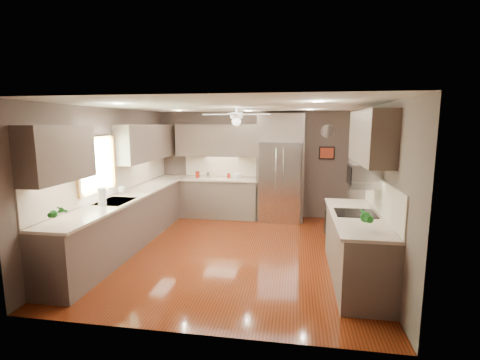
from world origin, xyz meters
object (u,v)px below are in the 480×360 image
(canister_b, at_px, (208,175))
(microwave, at_px, (364,175))
(soap_bottle, at_px, (123,189))
(canister_c, at_px, (214,174))
(bowl, at_px, (237,177))
(canister_d, at_px, (229,176))
(potted_plant_right, at_px, (365,216))
(paper_towel, at_px, (102,197))
(stool, at_px, (336,224))
(canister_a, at_px, (197,174))
(refrigerator, at_px, (280,169))
(potted_plant_left, at_px, (58,212))

(canister_b, distance_m, microwave, 4.15)
(soap_bottle, bearing_deg, canister_c, 60.59)
(bowl, xyz_separation_m, microwave, (2.33, -2.76, 0.51))
(canister_d, distance_m, bowl, 0.22)
(potted_plant_right, bearing_deg, paper_towel, 171.30)
(canister_c, height_order, bowl, canister_c)
(canister_c, relative_size, stool, 0.40)
(canister_b, relative_size, soap_bottle, 0.68)
(canister_d, xyz_separation_m, stool, (2.40, -1.09, -0.76))
(canister_c, height_order, microwave, microwave)
(canister_a, height_order, canister_d, canister_a)
(refrigerator, bearing_deg, canister_c, 177.78)
(soap_bottle, bearing_deg, canister_a, 69.04)
(paper_towel, bearing_deg, stool, 27.39)
(canister_d, height_order, soap_bottle, soap_bottle)
(stool, bearing_deg, microwave, -85.03)
(stool, bearing_deg, canister_a, 161.83)
(canister_b, relative_size, canister_c, 0.74)
(canister_b, xyz_separation_m, potted_plant_right, (2.92, -3.67, 0.08))
(stool, xyz_separation_m, paper_towel, (-3.83, -1.99, 0.84))
(paper_towel, bearing_deg, soap_bottle, 97.96)
(canister_a, relative_size, canister_c, 0.83)
(soap_bottle, relative_size, paper_towel, 0.64)
(soap_bottle, bearing_deg, canister_d, 54.33)
(canister_b, bearing_deg, bowl, -1.92)
(canister_d, xyz_separation_m, refrigerator, (1.22, -0.08, 0.19))
(potted_plant_right, height_order, paper_towel, paper_towel)
(canister_c, xyz_separation_m, potted_plant_right, (2.77, -3.65, 0.06))
(soap_bottle, relative_size, refrigerator, 0.08)
(canister_b, height_order, canister_c, canister_c)
(microwave, bearing_deg, bowl, 130.15)
(canister_c, relative_size, soap_bottle, 0.93)
(soap_bottle, bearing_deg, refrigerator, 36.98)
(soap_bottle, distance_m, bowl, 2.79)
(canister_a, relative_size, potted_plant_right, 0.52)
(canister_a, height_order, stool, canister_a)
(potted_plant_right, height_order, microwave, microwave)
(bowl, height_order, stool, bowl)
(canister_b, distance_m, potted_plant_left, 4.22)
(canister_d, distance_m, refrigerator, 1.24)
(canister_b, height_order, microwave, microwave)
(canister_b, relative_size, bowl, 0.63)
(canister_a, xyz_separation_m, microwave, (3.30, -2.73, 0.46))
(stool, bearing_deg, refrigerator, 139.38)
(paper_towel, bearing_deg, potted_plant_left, -89.57)
(canister_c, height_order, refrigerator, refrigerator)
(potted_plant_right, xyz_separation_m, microwave, (0.12, 0.88, 0.39))
(potted_plant_right, height_order, stool, potted_plant_right)
(canister_d, xyz_separation_m, potted_plant_left, (-1.43, -4.12, 0.10))
(potted_plant_left, distance_m, microwave, 4.21)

